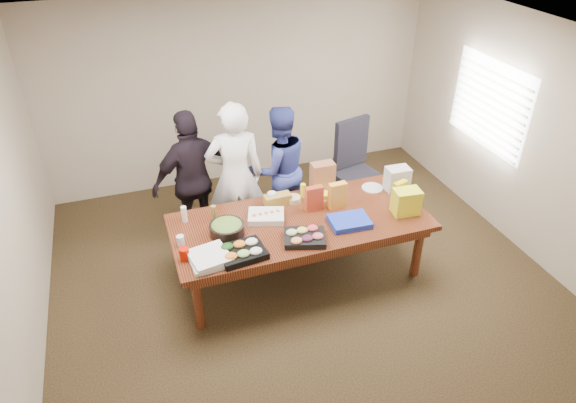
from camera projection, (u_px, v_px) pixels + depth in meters
name	position (u px, v px, depth m)	size (l,w,h in m)	color
floor	(300.00, 274.00, 6.01)	(5.50, 5.00, 0.02)	#47301E
ceiling	(303.00, 38.00, 4.54)	(5.50, 5.00, 0.02)	white
wall_back	(240.00, 90.00, 7.26)	(5.50, 0.04, 2.70)	beige
wall_front	(437.00, 354.00, 3.29)	(5.50, 0.04, 2.70)	beige
wall_left	(8.00, 222.00, 4.52)	(0.04, 5.00, 2.70)	beige
wall_right	(521.00, 134.00, 6.03)	(0.04, 5.00, 2.70)	beige
window_panel	(489.00, 104.00, 6.42)	(0.03, 1.40, 1.10)	white
window_blinds	(486.00, 105.00, 6.41)	(0.04, 1.36, 1.00)	beige
conference_table	(300.00, 247.00, 5.80)	(2.80, 1.20, 0.75)	#4C1C0F
office_chair	(357.00, 173.00, 6.76)	(0.62, 0.62, 1.22)	black
person_center	(235.00, 176.00, 6.04)	(0.68, 0.44, 1.86)	white
person_right	(279.00, 169.00, 6.42)	(0.80, 0.62, 1.64)	#343F92
person_left	(193.00, 180.00, 6.09)	(1.02, 0.43, 1.74)	black
veggie_tray	(242.00, 253.00, 5.07)	(0.45, 0.35, 0.07)	black
fruit_tray	(305.00, 238.00, 5.28)	(0.42, 0.33, 0.06)	black
sheet_cake	(266.00, 216.00, 5.60)	(0.39, 0.29, 0.07)	white
salad_bowl	(227.00, 229.00, 5.36)	(0.37, 0.37, 0.12)	black
chip_bag_blue	(350.00, 221.00, 5.52)	(0.42, 0.32, 0.06)	#1C37C6
chip_bag_red	(314.00, 198.00, 5.70)	(0.20, 0.08, 0.29)	#B63C20
chip_bag_yellow	(399.00, 192.00, 5.84)	(0.18, 0.07, 0.27)	yellow
chip_bag_orange	(337.00, 195.00, 5.74)	(0.20, 0.09, 0.31)	orange
mayo_jar	(272.00, 198.00, 5.83)	(0.10, 0.10, 0.15)	white
mustard_bottle	(303.00, 191.00, 5.95)	(0.06, 0.06, 0.17)	yellow
dressing_bottle	(214.00, 213.00, 5.55)	(0.06, 0.06, 0.18)	olive
ranch_bottle	(184.00, 214.00, 5.53)	(0.06, 0.06, 0.18)	white
banana_bunch	(322.00, 196.00, 5.95)	(0.22, 0.13, 0.07)	yellow
bread_loaf	(277.00, 199.00, 5.84)	(0.30, 0.13, 0.12)	#A48433
kraft_bag	(322.00, 177.00, 6.04)	(0.27, 0.16, 0.36)	#975D3B
red_cup	(184.00, 254.00, 5.00)	(0.10, 0.10, 0.13)	#BD1200
clear_cup_a	(184.00, 254.00, 5.01)	(0.08, 0.08, 0.12)	silver
clear_cup_b	(181.00, 241.00, 5.20)	(0.08, 0.08, 0.11)	white
pizza_box_lower	(209.00, 260.00, 4.99)	(0.36, 0.36, 0.04)	white
pizza_box_upper	(209.00, 256.00, 4.97)	(0.36, 0.36, 0.04)	white
plate_a	(372.00, 188.00, 6.16)	(0.25, 0.25, 0.01)	silver
plate_b	(327.00, 196.00, 6.01)	(0.26, 0.26, 0.02)	white
dip_bowl_a	(293.00, 199.00, 5.90)	(0.17, 0.17, 0.07)	beige
dip_bowl_b	(270.00, 203.00, 5.84)	(0.13, 0.13, 0.05)	silver
grocery_bag_white	(397.00, 179.00, 6.06)	(0.27, 0.19, 0.29)	silver
grocery_bag_yellow	(406.00, 202.00, 5.64)	(0.29, 0.20, 0.29)	yellow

